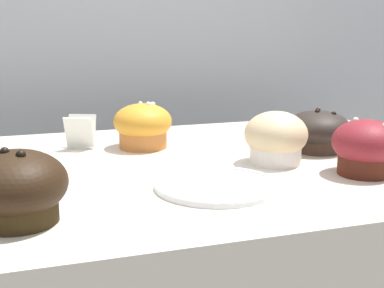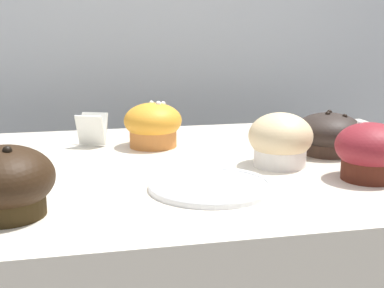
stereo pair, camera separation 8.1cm
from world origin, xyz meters
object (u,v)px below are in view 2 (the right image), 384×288
muffin_front_center (5,183)px  muffin_front_left (280,140)px  serving_plate (211,186)px  muffin_front_right (153,125)px  muffin_back_center (329,134)px  muffin_back_left (370,151)px

muffin_front_center → muffin_front_left: muffin_front_center is taller
muffin_front_center → serving_plate: size_ratio=0.68×
muffin_front_right → serving_plate: bearing=-81.8°
muffin_front_left → serving_plate: (-0.14, -0.10, -0.04)m
muffin_front_center → muffin_front_right: muffin_front_center is taller
muffin_front_right → muffin_back_center: size_ratio=0.92×
muffin_back_left → serving_plate: bearing=179.1°
muffin_back_left → muffin_back_center: size_ratio=0.89×
muffin_back_left → serving_plate: 0.24m
muffin_front_center → muffin_back_center: 0.55m
muffin_front_center → serving_plate: (0.26, 0.05, -0.04)m
muffin_back_left → muffin_front_right: (-0.28, 0.28, -0.00)m
muffin_front_left → serving_plate: muffin_front_left is taller
muffin_back_center → serving_plate: muffin_back_center is taller
serving_plate → muffin_front_center: bearing=-169.4°
muffin_back_left → serving_plate: muffin_back_left is taller
muffin_front_right → serving_plate: 0.28m
muffin_back_left → muffin_back_center: 0.16m
muffin_back_center → serving_plate: size_ratio=0.66×
muffin_front_left → muffin_front_right: size_ratio=0.96×
muffin_front_center → muffin_back_left: (0.50, 0.05, 0.00)m
serving_plate → muffin_front_left: bearing=35.0°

